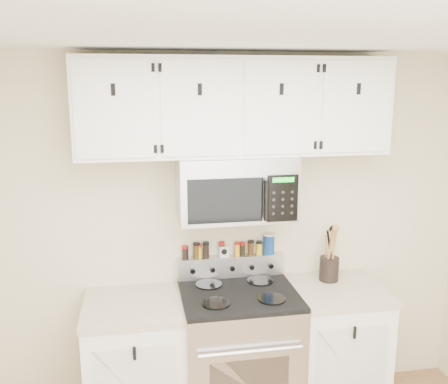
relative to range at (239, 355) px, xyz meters
name	(u,v)px	position (x,y,z in m)	size (l,w,h in m)	color
back_wall	(230,234)	(0.00, 0.32, 0.76)	(3.50, 0.01, 2.50)	beige
ceiling	(336,22)	(0.00, -1.43, 2.01)	(3.50, 3.50, 0.01)	white
range	(239,355)	(0.00, 0.00, 0.00)	(0.76, 0.65, 1.10)	#B7B7BA
base_cabinet_left	(136,367)	(-0.69, 0.02, -0.03)	(0.64, 0.62, 0.92)	white
base_cabinet_right	(333,348)	(0.69, 0.02, -0.03)	(0.64, 0.62, 0.92)	white
microwave	(236,187)	(0.00, 0.13, 1.14)	(0.76, 0.44, 0.42)	#9E9EA3
upper_cabinets	(235,107)	(0.00, 0.15, 1.66)	(2.00, 0.35, 0.62)	white
utensil_crock	(329,267)	(0.69, 0.15, 0.53)	(0.14, 0.14, 0.40)	black
kitchen_timer	(223,251)	(-0.05, 0.28, 0.65)	(0.07, 0.06, 0.08)	silver
salt_canister	(269,244)	(0.28, 0.28, 0.69)	(0.08, 0.08, 0.15)	navy
spice_jar_0	(185,252)	(-0.32, 0.28, 0.66)	(0.05, 0.05, 0.09)	black
spice_jar_1	(196,250)	(-0.25, 0.28, 0.67)	(0.05, 0.05, 0.11)	#463210
spice_jar_2	(199,251)	(-0.22, 0.28, 0.66)	(0.04, 0.04, 0.10)	gold
spice_jar_3	(206,250)	(-0.18, 0.28, 0.67)	(0.04, 0.04, 0.11)	black
spice_jar_4	(222,249)	(-0.07, 0.28, 0.67)	(0.04, 0.04, 0.11)	#3D250E
spice_jar_5	(237,249)	(0.04, 0.28, 0.66)	(0.04, 0.04, 0.10)	#F0A51C
spice_jar_6	(242,249)	(0.08, 0.28, 0.66)	(0.04, 0.04, 0.10)	black
spice_jar_7	(251,248)	(0.14, 0.28, 0.67)	(0.04, 0.04, 0.11)	#452710
spice_jar_8	(259,248)	(0.20, 0.28, 0.66)	(0.04, 0.04, 0.10)	yellow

